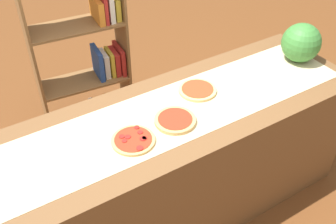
{
  "coord_description": "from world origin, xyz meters",
  "views": [
    {
      "loc": [
        -0.9,
        -1.46,
        2.33
      ],
      "look_at": [
        0.0,
        0.0,
        0.92
      ],
      "focal_mm": 41.6,
      "sensor_mm": 36.0,
      "label": 1
    }
  ],
  "objects_px": {
    "bookshelf": "(93,61)",
    "watermelon": "(301,43)",
    "pizza_plain_2": "(197,90)",
    "pizza_pepperoni_0": "(133,140)",
    "pizza_plain_1": "(175,120)"
  },
  "relations": [
    {
      "from": "bookshelf",
      "to": "watermelon",
      "type": "bearing_deg",
      "value": -45.31
    },
    {
      "from": "watermelon",
      "to": "pizza_plain_2",
      "type": "bearing_deg",
      "value": 175.93
    },
    {
      "from": "pizza_pepperoni_0",
      "to": "watermelon",
      "type": "xyz_separation_m",
      "value": [
        1.35,
        0.13,
        0.12
      ]
    },
    {
      "from": "pizza_pepperoni_0",
      "to": "pizza_plain_2",
      "type": "height_order",
      "value": "pizza_pepperoni_0"
    },
    {
      "from": "pizza_plain_2",
      "to": "bookshelf",
      "type": "bearing_deg",
      "value": 105.33
    },
    {
      "from": "pizza_pepperoni_0",
      "to": "pizza_plain_2",
      "type": "bearing_deg",
      "value": 19.16
    },
    {
      "from": "pizza_plain_2",
      "to": "bookshelf",
      "type": "height_order",
      "value": "bookshelf"
    },
    {
      "from": "pizza_plain_2",
      "to": "watermelon",
      "type": "distance_m",
      "value": 0.81
    },
    {
      "from": "pizza_plain_1",
      "to": "watermelon",
      "type": "distance_m",
      "value": 1.09
    },
    {
      "from": "pizza_plain_1",
      "to": "bookshelf",
      "type": "relative_size",
      "value": 0.16
    },
    {
      "from": "pizza_pepperoni_0",
      "to": "watermelon",
      "type": "relative_size",
      "value": 0.89
    },
    {
      "from": "pizza_pepperoni_0",
      "to": "bookshelf",
      "type": "bearing_deg",
      "value": 78.08
    },
    {
      "from": "pizza_plain_1",
      "to": "bookshelf",
      "type": "distance_m",
      "value": 1.24
    },
    {
      "from": "watermelon",
      "to": "bookshelf",
      "type": "distance_m",
      "value": 1.59
    },
    {
      "from": "pizza_plain_1",
      "to": "bookshelf",
      "type": "height_order",
      "value": "bookshelf"
    }
  ]
}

